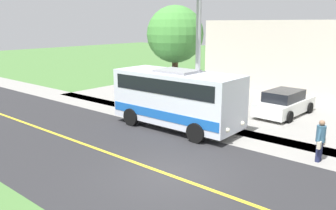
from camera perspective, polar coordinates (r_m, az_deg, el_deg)
ground_plane at (r=12.06m, az=0.21°, el=-11.66°), size 120.00×120.00×0.00m
road_surface at (r=12.05m, az=0.21°, el=-11.64°), size 8.00×100.00×0.01m
sidewalk at (r=16.12m, az=12.12°, el=-5.33°), size 2.40×100.00×0.01m
road_centre_line at (r=12.05m, az=0.21°, el=-11.62°), size 0.16×100.00×0.00m
shuttle_bus_front at (r=16.83m, az=1.50°, el=1.46°), size 2.67×6.66×2.93m
pedestrian_with_bags at (r=14.10m, az=24.18°, el=-5.30°), size 0.72×0.34×1.62m
street_light_pole at (r=16.25m, az=4.80°, el=9.35°), size 1.97×0.24×7.11m
parked_car_near at (r=20.50m, az=18.93°, el=0.27°), size 4.51×2.23×1.45m
tree_curbside at (r=20.24m, az=1.21°, el=11.68°), size 3.31×3.31×6.16m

